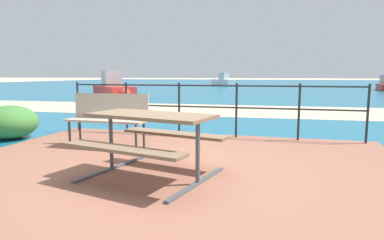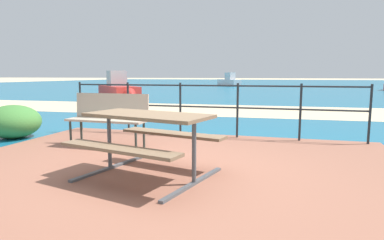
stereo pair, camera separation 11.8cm
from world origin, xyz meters
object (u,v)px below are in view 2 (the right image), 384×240
picnic_table (148,130)px  boat_near (119,91)px  boat_mid (228,81)px  park_bench (109,114)px

picnic_table → boat_near: boat_near is taller
picnic_table → boat_mid: bearing=111.9°
park_bench → boat_mid: boat_mid is taller
picnic_table → boat_mid: size_ratio=0.35×
boat_mid → boat_near: bearing=143.3°
picnic_table → boat_mid: boat_mid is taller
boat_near → boat_mid: bearing=130.8°
park_bench → boat_near: bearing=119.1°
picnic_table → park_bench: size_ratio=1.25×
boat_near → boat_mid: boat_mid is taller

